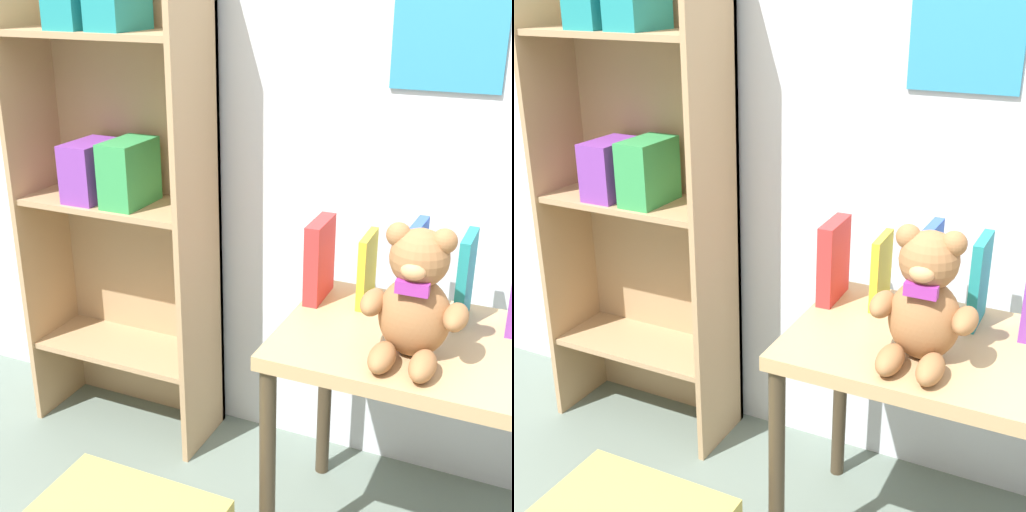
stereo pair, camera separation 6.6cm
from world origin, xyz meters
TOP-DOWN VIEW (x-y plane):
  - wall_back at (0.00, 1.40)m, footprint 4.80×0.07m
  - bookshelf_side at (-0.83, 1.26)m, footprint 0.59×0.26m
  - display_table at (0.17, 1.02)m, footprint 0.67×0.48m
  - teddy_bear at (0.15, 0.92)m, footprint 0.23×0.21m
  - book_standing_red at (-0.14, 1.14)m, footprint 0.04×0.15m
  - book_standing_yellow at (-0.02, 1.16)m, footprint 0.02×0.13m
  - book_standing_blue at (0.11, 1.15)m, footprint 0.03×0.14m
  - book_standing_teal at (0.23, 1.16)m, footprint 0.03×0.13m

SIDE VIEW (x-z plane):
  - display_table at x=0.17m, z-range 0.22..0.84m
  - book_standing_yellow at x=-0.02m, z-range 0.63..0.81m
  - book_standing_red at x=-0.14m, z-range 0.63..0.84m
  - book_standing_teal at x=0.23m, z-range 0.63..0.85m
  - book_standing_blue at x=0.11m, z-range 0.63..0.86m
  - teddy_bear at x=0.15m, z-range 0.61..0.92m
  - bookshelf_side at x=-0.83m, z-range 0.09..1.64m
  - wall_back at x=0.00m, z-range 0.00..2.50m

